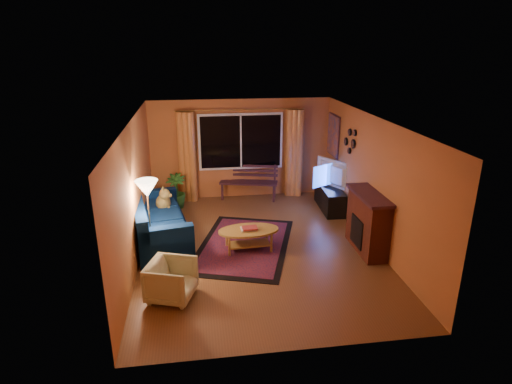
{
  "coord_description": "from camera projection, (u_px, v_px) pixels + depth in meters",
  "views": [
    {
      "loc": [
        -1.12,
        -7.47,
        3.84
      ],
      "look_at": [
        0.0,
        0.3,
        1.05
      ],
      "focal_mm": 30.0,
      "sensor_mm": 36.0,
      "label": 1
    }
  ],
  "objects": [
    {
      "name": "wall_left",
      "position": [
        134.0,
        193.0,
        7.68
      ],
      "size": [
        0.02,
        6.0,
        2.5
      ],
      "primitive_type": "cube",
      "color": "#C37039",
      "rests_on": "ground"
    },
    {
      "name": "dog",
      "position": [
        163.0,
        201.0,
        8.96
      ],
      "size": [
        0.41,
        0.47,
        0.43
      ],
      "primitive_type": null,
      "rotation": [
        0.0,
        0.0,
        0.38
      ],
      "color": "olive",
      "rests_on": "sofa"
    },
    {
      "name": "curtain_right",
      "position": [
        294.0,
        153.0,
        10.9
      ],
      "size": [
        0.36,
        0.36,
        2.24
      ],
      "primitive_type": "cylinder",
      "color": "#D8843E",
      "rests_on": "ground"
    },
    {
      "name": "potted_plant",
      "position": [
        176.0,
        191.0,
        10.28
      ],
      "size": [
        0.57,
        0.57,
        0.84
      ],
      "primitive_type": "imported",
      "rotation": [
        0.0,
        0.0,
        -0.23
      ],
      "color": "#235B1E",
      "rests_on": "ground"
    },
    {
      "name": "curtain_left",
      "position": [
        187.0,
        157.0,
        10.53
      ],
      "size": [
        0.36,
        0.36,
        2.24
      ],
      "primitive_type": "cylinder",
      "color": "#D8843E",
      "rests_on": "ground"
    },
    {
      "name": "wall_right",
      "position": [
        373.0,
        182.0,
        8.29
      ],
      "size": [
        0.02,
        6.0,
        2.5
      ],
      "primitive_type": "cube",
      "color": "#C37039",
      "rests_on": "ground"
    },
    {
      "name": "television",
      "position": [
        331.0,
        174.0,
        10.03
      ],
      "size": [
        0.66,
        1.05,
        0.64
      ],
      "primitive_type": "imported",
      "rotation": [
        0.0,
        0.0,
        2.07
      ],
      "color": "black",
      "rests_on": "tv_console"
    },
    {
      "name": "mirror_cluster",
      "position": [
        350.0,
        140.0,
        9.31
      ],
      "size": [
        0.06,
        0.6,
        0.56
      ],
      "primitive_type": null,
      "color": "black",
      "rests_on": "wall_right"
    },
    {
      "name": "tv_console",
      "position": [
        330.0,
        198.0,
        10.23
      ],
      "size": [
        0.5,
        1.33,
        0.55
      ],
      "primitive_type": "cube",
      "rotation": [
        0.0,
        0.0,
        -0.04
      ],
      "color": "black",
      "rests_on": "ground"
    },
    {
      "name": "curtain_rod",
      "position": [
        241.0,
        110.0,
        10.35
      ],
      "size": [
        3.2,
        0.03,
        0.03
      ],
      "primitive_type": "cylinder",
      "rotation": [
        0.0,
        1.57,
        0.0
      ],
      "color": "#BF8C3F",
      "rests_on": "wall_back"
    },
    {
      "name": "armchair",
      "position": [
        171.0,
        279.0,
        6.64
      ],
      "size": [
        0.81,
        0.84,
        0.69
      ],
      "primitive_type": "imported",
      "rotation": [
        0.0,
        0.0,
        1.25
      ],
      "color": "beige",
      "rests_on": "ground"
    },
    {
      "name": "painting",
      "position": [
        333.0,
        135.0,
        10.43
      ],
      "size": [
        0.04,
        0.76,
        0.96
      ],
      "primitive_type": "cube",
      "color": "orange",
      "rests_on": "wall_right"
    },
    {
      "name": "floor",
      "position": [
        258.0,
        248.0,
        8.41
      ],
      "size": [
        4.5,
        6.0,
        0.02
      ],
      "primitive_type": "cube",
      "color": "brown",
      "rests_on": "ground"
    },
    {
      "name": "bench",
      "position": [
        249.0,
        191.0,
        10.92
      ],
      "size": [
        1.51,
        0.77,
        0.44
      ],
      "primitive_type": "cube",
      "rotation": [
        0.0,
        0.0,
        -0.25
      ],
      "color": "#341923",
      "rests_on": "ground"
    },
    {
      "name": "wall_back",
      "position": [
        241.0,
        149.0,
        10.79
      ],
      "size": [
        4.5,
        0.02,
        2.5
      ],
      "primitive_type": "cube",
      "color": "#C37039",
      "rests_on": "ground"
    },
    {
      "name": "rug",
      "position": [
        244.0,
        245.0,
        8.48
      ],
      "size": [
        2.44,
        3.07,
        0.02
      ],
      "primitive_type": "cube",
      "rotation": [
        0.0,
        0.0,
        -0.31
      ],
      "color": "maroon",
      "rests_on": "ground"
    },
    {
      "name": "window",
      "position": [
        241.0,
        142.0,
        10.66
      ],
      "size": [
        2.0,
        0.02,
        1.3
      ],
      "primitive_type": "cube",
      "color": "black",
      "rests_on": "wall_back"
    },
    {
      "name": "ceiling",
      "position": [
        258.0,
        120.0,
        7.56
      ],
      "size": [
        4.5,
        6.0,
        0.02
      ],
      "primitive_type": "cube",
      "color": "white",
      "rests_on": "ground"
    },
    {
      "name": "floor_lamp",
      "position": [
        150.0,
        222.0,
        7.63
      ],
      "size": [
        0.32,
        0.32,
        1.57
      ],
      "primitive_type": "cylinder",
      "rotation": [
        0.0,
        0.0,
        -0.27
      ],
      "color": "#BF8C3F",
      "rests_on": "ground"
    },
    {
      "name": "sofa",
      "position": [
        160.0,
        219.0,
        8.54
      ],
      "size": [
        1.37,
        2.43,
        0.93
      ],
      "primitive_type": "cube",
      "rotation": [
        0.0,
        0.0,
        0.18
      ],
      "color": "#05193F",
      "rests_on": "ground"
    },
    {
      "name": "coffee_table",
      "position": [
        249.0,
        240.0,
        8.25
      ],
      "size": [
        1.22,
        1.22,
        0.43
      ],
      "primitive_type": "cylinder",
      "rotation": [
        0.0,
        0.0,
        0.05
      ],
      "color": "#B88938",
      "rests_on": "ground"
    },
    {
      "name": "fireplace",
      "position": [
        368.0,
        224.0,
        8.12
      ],
      "size": [
        0.4,
        1.2,
        1.1
      ],
      "primitive_type": "cube",
      "color": "maroon",
      "rests_on": "ground"
    }
  ]
}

